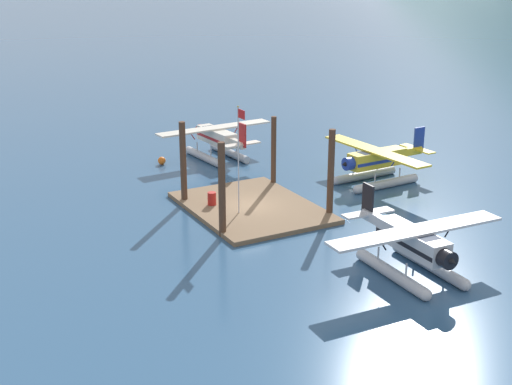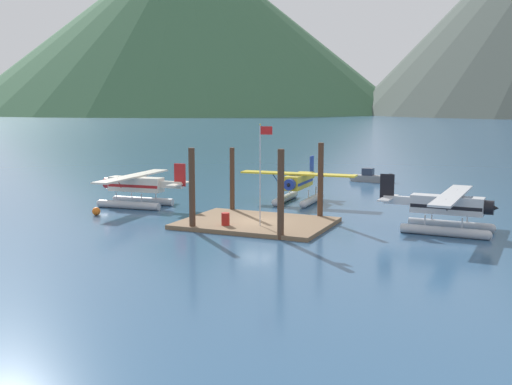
{
  "view_description": "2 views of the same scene",
  "coord_description": "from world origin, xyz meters",
  "px_view_note": "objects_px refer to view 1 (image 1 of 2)",
  "views": [
    {
      "loc": [
        38.23,
        -20.38,
        15.72
      ],
      "look_at": [
        0.9,
        -0.12,
        1.49
      ],
      "focal_mm": 47.82,
      "sensor_mm": 36.0,
      "label": 1
    },
    {
      "loc": [
        17.63,
        -40.84,
        8.81
      ],
      "look_at": [
        -0.28,
        0.6,
        2.3
      ],
      "focal_mm": 43.73,
      "sensor_mm": 36.0,
      "label": 2
    }
  ],
  "objects_px": {
    "mooring_buoy": "(162,161)",
    "seaplane_silver_stbd_fwd": "(412,247)",
    "fuel_drum": "(212,199)",
    "seaplane_yellow_bow_centre": "(376,163)",
    "seaplane_cream_port_fwd": "(216,140)",
    "flagpole": "(239,149)"
  },
  "relations": [
    {
      "from": "mooring_buoy",
      "to": "seaplane_silver_stbd_fwd",
      "type": "height_order",
      "value": "seaplane_silver_stbd_fwd"
    },
    {
      "from": "fuel_drum",
      "to": "seaplane_yellow_bow_centre",
      "type": "bearing_deg",
      "value": 86.87
    },
    {
      "from": "seaplane_cream_port_fwd",
      "to": "seaplane_yellow_bow_centre",
      "type": "distance_m",
      "value": 14.24
    },
    {
      "from": "seaplane_cream_port_fwd",
      "to": "mooring_buoy",
      "type": "bearing_deg",
      "value": -95.75
    },
    {
      "from": "seaplane_yellow_bow_centre",
      "to": "seaplane_cream_port_fwd",
      "type": "bearing_deg",
      "value": -147.94
    },
    {
      "from": "flagpole",
      "to": "seaplane_cream_port_fwd",
      "type": "height_order",
      "value": "flagpole"
    },
    {
      "from": "seaplane_yellow_bow_centre",
      "to": "fuel_drum",
      "type": "bearing_deg",
      "value": -93.13
    },
    {
      "from": "fuel_drum",
      "to": "seaplane_cream_port_fwd",
      "type": "xyz_separation_m",
      "value": [
        -11.34,
        5.73,
        0.84
      ]
    },
    {
      "from": "mooring_buoy",
      "to": "seaplane_cream_port_fwd",
      "type": "distance_m",
      "value": 4.99
    },
    {
      "from": "fuel_drum",
      "to": "seaplane_silver_stbd_fwd",
      "type": "relative_size",
      "value": 0.08
    },
    {
      "from": "flagpole",
      "to": "fuel_drum",
      "type": "distance_m",
      "value": 4.64
    },
    {
      "from": "seaplane_cream_port_fwd",
      "to": "seaplane_yellow_bow_centre",
      "type": "relative_size",
      "value": 1.0
    },
    {
      "from": "seaplane_silver_stbd_fwd",
      "to": "seaplane_yellow_bow_centre",
      "type": "relative_size",
      "value": 1.0
    },
    {
      "from": "mooring_buoy",
      "to": "seaplane_yellow_bow_centre",
      "type": "xyz_separation_m",
      "value": [
        12.55,
        12.37,
        1.25
      ]
    },
    {
      "from": "mooring_buoy",
      "to": "seaplane_silver_stbd_fwd",
      "type": "xyz_separation_m",
      "value": [
        26.22,
        4.06,
        1.25
      ]
    },
    {
      "from": "seaplane_yellow_bow_centre",
      "to": "flagpole",
      "type": "bearing_deg",
      "value": -82.46
    },
    {
      "from": "mooring_buoy",
      "to": "seaplane_yellow_bow_centre",
      "type": "distance_m",
      "value": 17.67
    },
    {
      "from": "mooring_buoy",
      "to": "seaplane_yellow_bow_centre",
      "type": "height_order",
      "value": "seaplane_yellow_bow_centre"
    },
    {
      "from": "flagpole",
      "to": "seaplane_yellow_bow_centre",
      "type": "xyz_separation_m",
      "value": [
        -1.64,
        12.4,
        -3.06
      ]
    },
    {
      "from": "mooring_buoy",
      "to": "flagpole",
      "type": "bearing_deg",
      "value": -0.13
    },
    {
      "from": "flagpole",
      "to": "seaplane_silver_stbd_fwd",
      "type": "distance_m",
      "value": 13.07
    },
    {
      "from": "fuel_drum",
      "to": "seaplane_cream_port_fwd",
      "type": "distance_m",
      "value": 12.74
    }
  ]
}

